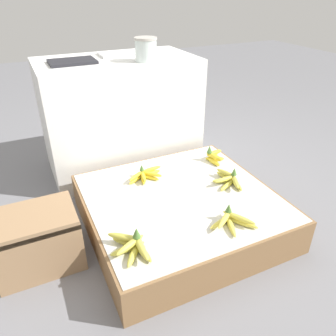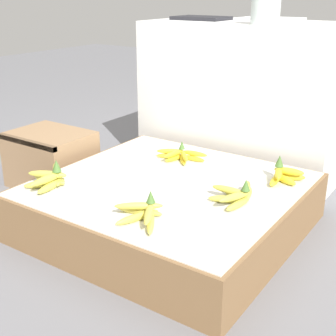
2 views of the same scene
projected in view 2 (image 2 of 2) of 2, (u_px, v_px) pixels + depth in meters
ground_plane at (169, 228)px, 1.94m from camera, size 10.00×10.00×0.00m
display_platform at (169, 206)px, 1.91m from camera, size 0.99×0.95×0.20m
back_vendor_table at (247, 98)px, 2.46m from camera, size 1.02×0.57×0.78m
wooden_crate at (51, 159)px, 2.32m from camera, size 0.38×0.30×0.27m
banana_bunch_front_left at (51, 178)px, 1.84m from camera, size 0.17×0.23×0.11m
banana_bunch_front_midright at (143, 213)px, 1.56m from camera, size 0.22×0.17×0.09m
banana_bunch_middle_right at (237, 195)px, 1.70m from camera, size 0.15×0.24×0.10m
banana_bunch_back_midleft at (181, 155)px, 2.11m from camera, size 0.23×0.14×0.08m
banana_bunch_back_right at (283, 175)px, 1.87m from camera, size 0.13×0.17×0.11m
glass_jar at (266, 8)px, 2.10m from camera, size 0.14×0.14×0.14m
foam_tray_white at (272, 19)px, 2.36m from camera, size 0.29×0.18×0.02m
foam_tray_dark at (201, 18)px, 2.45m from camera, size 0.27×0.19×0.02m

